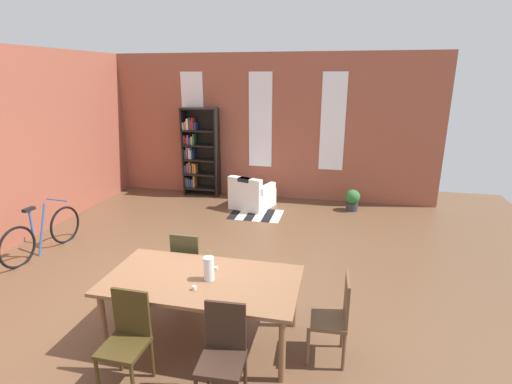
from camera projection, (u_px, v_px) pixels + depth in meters
The scene contains 18 objects.
ground_plane at pixel (194, 290), 5.45m from camera, with size 11.73×11.73×0.00m, color brown.
back_wall_brick at pixel (261, 127), 9.22m from camera, with size 8.18×0.12×3.38m, color #9E513D.
window_pane_0 at pixel (193, 119), 9.46m from camera, with size 0.55×0.02×2.20m, color white.
window_pane_1 at pixel (260, 120), 9.11m from camera, with size 0.55×0.02×2.20m, color white.
window_pane_2 at pixel (333, 122), 8.76m from camera, with size 0.55×0.02×2.20m, color white.
dining_table at pixel (202, 284), 4.25m from camera, with size 2.13×1.10×0.76m.
vase_on_table at pixel (209, 269), 4.18m from camera, with size 0.11×0.11×0.27m, color silver.
tealight_candle_0 at pixel (216, 268), 4.43m from camera, with size 0.04×0.04×0.03m, color silver.
tealight_candle_1 at pixel (194, 288), 4.01m from camera, with size 0.04×0.04×0.05m, color silver.
dining_chair_far_left at pixel (189, 263), 5.13m from camera, with size 0.40×0.40×0.95m.
dining_chair_near_right at pixel (223, 352), 3.48m from camera, with size 0.42×0.42×0.95m.
dining_chair_near_left at pixel (127, 337), 3.68m from camera, with size 0.41×0.41×0.95m.
dining_chair_head_right at pixel (334, 315), 4.01m from camera, with size 0.42×0.42×0.95m.
bookshelf_tall at pixel (198, 152), 9.47m from camera, with size 0.88×0.34×2.14m.
armchair_white at pixel (252, 196), 8.75m from camera, with size 1.01×1.01×0.75m.
bicycle_second at pixel (43, 234), 6.48m from camera, with size 0.44×1.66×0.88m.
potted_plant_by_shelf at pixel (352, 199), 8.55m from camera, with size 0.33×0.33×0.47m.
striped_rug at pixel (256, 214), 8.36m from camera, with size 1.11×0.80×0.01m.
Camera 1 is at (1.90, -4.51, 2.90)m, focal length 27.24 mm.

